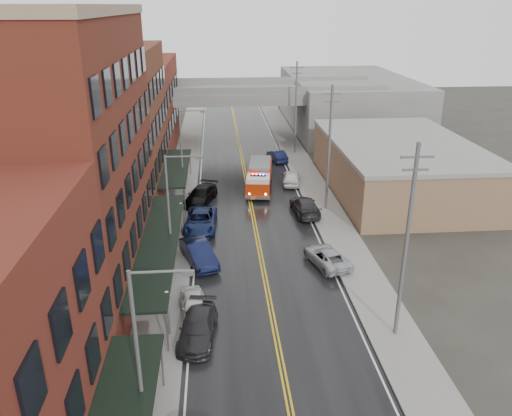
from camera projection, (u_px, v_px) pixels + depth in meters
road at (256, 234)px, 43.54m from camera, size 11.00×160.00×0.02m
sidewalk_left at (172, 236)px, 42.97m from camera, size 3.00×160.00×0.15m
sidewalk_right at (339, 230)px, 44.06m from camera, size 3.00×160.00×0.15m
curb_left at (191, 235)px, 43.09m from camera, size 0.30×160.00×0.15m
curb_right at (320, 231)px, 43.94m from camera, size 0.30×160.00×0.15m
brick_building_b at (63, 162)px, 32.69m from camera, size 9.00×20.00×18.00m
brick_building_c at (114, 125)px, 49.40m from camera, size 9.00×15.00×15.00m
brick_building_far at (139, 107)px, 66.11m from camera, size 9.00×20.00×12.00m
tan_building at (398, 168)px, 53.02m from camera, size 14.00×22.00×5.00m
right_far_block at (347, 102)px, 80.28m from camera, size 18.00×30.00×8.00m
awning_1 at (159, 241)px, 35.40m from camera, size 2.60×18.00×3.09m
awning_2 at (176, 167)px, 51.54m from camera, size 2.60×13.00×3.09m
globe_lamp_1 at (167, 303)px, 29.27m from camera, size 0.44×0.44×3.12m
globe_lamp_2 at (181, 212)px, 42.19m from camera, size 0.44×0.44×3.12m
street_lamp_0 at (143, 351)px, 20.80m from camera, size 2.64×0.22×9.00m
street_lamp_1 at (172, 207)px, 35.56m from camera, size 2.64×0.22×9.00m
street_lamp_2 at (184, 148)px, 50.32m from camera, size 2.64×0.22×9.00m
utility_pole_0 at (407, 241)px, 27.86m from camera, size 1.80×0.24×12.00m
utility_pole_1 at (329, 147)px, 46.31m from camera, size 1.80×0.24×12.00m
utility_pole_2 at (296, 106)px, 64.76m from camera, size 1.80×0.24×12.00m
overpass at (238, 100)px, 70.80m from camera, size 40.00×10.00×7.50m
fire_truck at (259, 176)px, 53.38m from camera, size 3.90×7.92×2.80m
parked_car_left_3 at (198, 327)px, 29.73m from camera, size 2.63×5.20×1.45m
parked_car_left_4 at (194, 306)px, 31.93m from camera, size 2.13×4.21×1.37m
parked_car_left_5 at (199, 253)px, 38.37m from camera, size 3.36×5.32×1.65m
parked_car_left_6 at (201, 220)px, 44.24m from camera, size 3.02×5.97×1.62m
parked_car_left_7 at (201, 195)px, 50.10m from camera, size 3.88×5.90×1.59m
parked_car_right_0 at (327, 257)px, 38.18m from camera, size 3.49×5.26×1.34m
parked_car_right_1 at (305, 206)px, 47.50m from camera, size 2.45×5.53×1.58m
parked_car_right_2 at (292, 177)px, 55.38m from camera, size 2.62×4.90×1.58m
parked_car_right_3 at (277, 156)px, 63.49m from camera, size 2.41×4.62×1.45m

